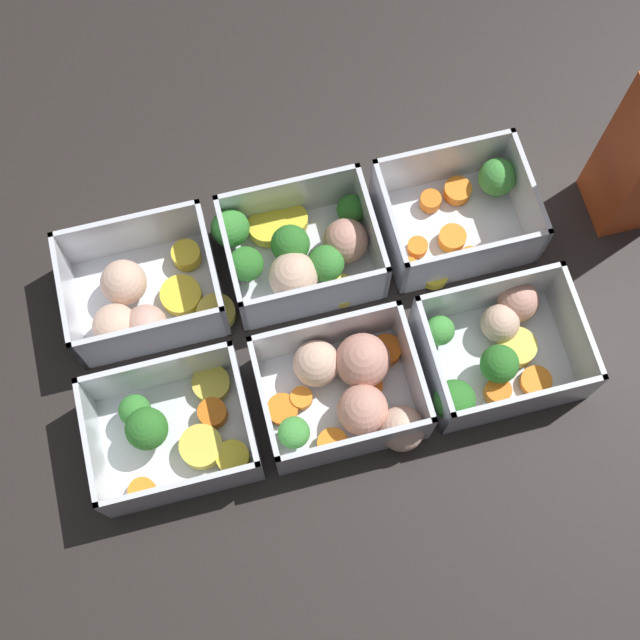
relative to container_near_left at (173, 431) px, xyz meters
name	(u,v)px	position (x,y,z in m)	size (l,w,h in m)	color
ground_plane	(320,328)	(0.16, 0.07, -0.02)	(4.00, 4.00, 0.00)	#282321
container_near_left	(173,431)	(0.00, 0.00, 0.00)	(0.14, 0.12, 0.07)	silver
container_near_center	(349,390)	(0.16, 0.00, 0.00)	(0.14, 0.13, 0.07)	silver
container_near_right	(496,349)	(0.31, 0.00, 0.00)	(0.15, 0.13, 0.07)	silver
container_far_left	(141,298)	(0.00, 0.13, 0.00)	(0.15, 0.12, 0.07)	silver
container_far_center	(299,251)	(0.15, 0.14, 0.00)	(0.15, 0.13, 0.07)	silver
container_far_right	(460,212)	(0.32, 0.15, 0.00)	(0.14, 0.13, 0.07)	silver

